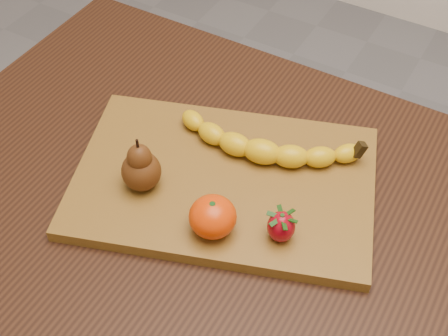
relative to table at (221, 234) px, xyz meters
The scene contains 6 objects.
table is the anchor object (origin of this frame).
cutting_board 0.11m from the table, 106.46° to the left, with size 0.45×0.30×0.02m, color brown.
banana 0.16m from the table, 70.42° to the left, with size 0.25×0.07×0.04m, color #E8B90A, non-canonical shape.
pear 0.20m from the table, 152.29° to the right, with size 0.06×0.06×0.09m, color #4F280C, non-canonical shape.
mandarin 0.17m from the table, 68.01° to the right, with size 0.07×0.07×0.06m, color #DB3702.
strawberry 0.19m from the table, 18.12° to the right, with size 0.04×0.04×0.05m, color #960411, non-canonical shape.
Camera 1 is at (0.31, -0.53, 1.48)m, focal length 50.00 mm.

